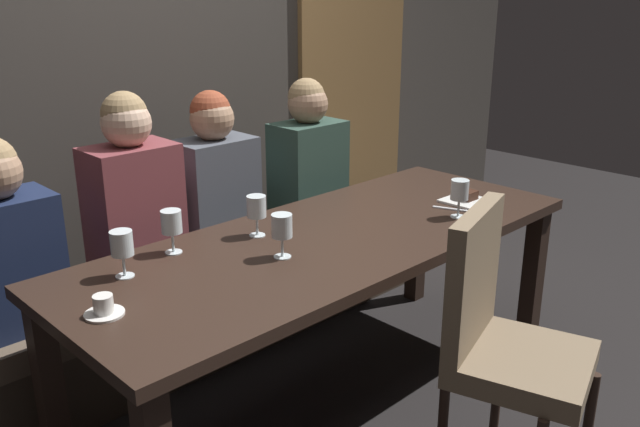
# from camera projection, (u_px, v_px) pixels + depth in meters

# --- Properties ---
(ground) EXTENTS (9.00, 9.00, 0.00)m
(ground) POSITION_uv_depth(u_px,v_px,m) (330.00, 396.00, 2.88)
(ground) COLOR black
(back_wall_tiled) EXTENTS (6.00, 0.12, 3.00)m
(back_wall_tiled) POSITION_uv_depth(u_px,v_px,m) (152.00, 24.00, 3.22)
(back_wall_tiled) COLOR #423D38
(back_wall_tiled) RESTS_ON ground
(arched_door) EXTENTS (0.90, 0.05, 2.55)m
(arched_door) POSITION_uv_depth(u_px,v_px,m) (353.00, 39.00, 4.11)
(arched_door) COLOR olive
(arched_door) RESTS_ON ground
(dining_table) EXTENTS (2.20, 0.84, 0.74)m
(dining_table) POSITION_uv_depth(u_px,v_px,m) (330.00, 256.00, 2.67)
(dining_table) COLOR black
(dining_table) RESTS_ON ground
(banquette_bench) EXTENTS (2.50, 0.44, 0.45)m
(banquette_bench) POSITION_uv_depth(u_px,v_px,m) (229.00, 297.00, 3.28)
(banquette_bench) COLOR #40352A
(banquette_bench) RESTS_ON ground
(chair_near_side) EXTENTS (0.55, 0.55, 0.98)m
(chair_near_side) POSITION_uv_depth(u_px,v_px,m) (501.00, 332.00, 2.27)
(chair_near_side) COLOR #302119
(chair_near_side) RESTS_ON ground
(diner_redhead) EXTENTS (0.36, 0.24, 0.73)m
(diner_redhead) POSITION_uv_depth(u_px,v_px,m) (4.00, 242.00, 2.42)
(diner_redhead) COLOR #192342
(diner_redhead) RESTS_ON banquette_bench
(diner_bearded) EXTENTS (0.36, 0.24, 0.83)m
(diner_bearded) POSITION_uv_depth(u_px,v_px,m) (133.00, 198.00, 2.76)
(diner_bearded) COLOR brown
(diner_bearded) RESTS_ON banquette_bench
(diner_far_end) EXTENTS (0.36, 0.24, 0.79)m
(diner_far_end) POSITION_uv_depth(u_px,v_px,m) (215.00, 180.00, 3.09)
(diner_far_end) COLOR #4C515B
(diner_far_end) RESTS_ON banquette_bench
(diner_near_end) EXTENTS (0.36, 0.24, 0.80)m
(diner_near_end) POSITION_uv_depth(u_px,v_px,m) (308.00, 161.00, 3.40)
(diner_near_end) COLOR #2D473D
(diner_near_end) RESTS_ON banquette_bench
(wine_glass_far_right) EXTENTS (0.08, 0.08, 0.16)m
(wine_glass_far_right) POSITION_uv_depth(u_px,v_px,m) (171.00, 223.00, 2.43)
(wine_glass_far_right) COLOR silver
(wine_glass_far_right) RESTS_ON dining_table
(wine_glass_center_front) EXTENTS (0.08, 0.08, 0.16)m
(wine_glass_center_front) POSITION_uv_depth(u_px,v_px,m) (122.00, 245.00, 2.23)
(wine_glass_center_front) COLOR silver
(wine_glass_center_front) RESTS_ON dining_table
(wine_glass_near_left) EXTENTS (0.08, 0.08, 0.16)m
(wine_glass_near_left) POSITION_uv_depth(u_px,v_px,m) (460.00, 191.00, 2.81)
(wine_glass_near_left) COLOR silver
(wine_glass_near_left) RESTS_ON dining_table
(wine_glass_far_left) EXTENTS (0.08, 0.08, 0.16)m
(wine_glass_far_left) POSITION_uv_depth(u_px,v_px,m) (282.00, 227.00, 2.39)
(wine_glass_far_left) COLOR silver
(wine_glass_far_left) RESTS_ON dining_table
(wine_glass_end_right) EXTENTS (0.08, 0.08, 0.16)m
(wine_glass_end_right) POSITION_uv_depth(u_px,v_px,m) (256.00, 209.00, 2.60)
(wine_glass_end_right) COLOR silver
(wine_glass_end_right) RESTS_ON dining_table
(espresso_cup) EXTENTS (0.12, 0.12, 0.06)m
(espresso_cup) POSITION_uv_depth(u_px,v_px,m) (104.00, 308.00, 1.99)
(espresso_cup) COLOR white
(espresso_cup) RESTS_ON dining_table
(dessert_plate) EXTENTS (0.19, 0.19, 0.05)m
(dessert_plate) POSITION_uv_depth(u_px,v_px,m) (467.00, 199.00, 3.05)
(dessert_plate) COLOR white
(dessert_plate) RESTS_ON dining_table
(fork_on_table) EXTENTS (0.08, 0.16, 0.01)m
(fork_on_table) POSITION_uv_depth(u_px,v_px,m) (452.00, 209.00, 2.94)
(fork_on_table) COLOR silver
(fork_on_table) RESTS_ON dining_table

